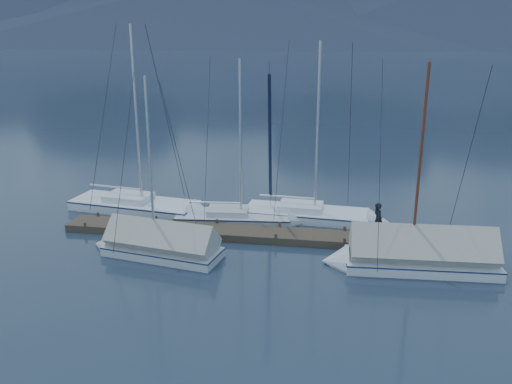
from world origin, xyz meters
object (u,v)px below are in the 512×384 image
sailboat_open_right (325,217)px  sailboat_covered_near (408,257)px  sailboat_open_mid (250,219)px  sailboat_open_left (152,208)px  sailboat_covered_far (153,246)px  person (378,220)px

sailboat_open_right → sailboat_covered_near: bearing=-54.9°
sailboat_open_mid → sailboat_open_left: bearing=172.7°
sailboat_covered_near → sailboat_covered_far: 10.55m
sailboat_open_left → person: 11.68m
sailboat_open_left → sailboat_covered_near: bearing=-21.0°
sailboat_open_right → person: (2.41, -2.72, 0.97)m
sailboat_open_left → sailboat_open_right: sailboat_open_left is taller
sailboat_covered_far → sailboat_open_right: bearing=37.7°
sailboat_covered_near → person: size_ratio=5.67×
sailboat_open_right → sailboat_covered_near: size_ratio=1.06×
sailboat_open_left → sailboat_covered_far: sailboat_open_left is taller
sailboat_covered_near → sailboat_covered_far: size_ratio=1.09×
sailboat_open_mid → sailboat_covered_near: 8.22m
sailboat_covered_near → sailboat_covered_far: bearing=-177.6°
sailboat_covered_near → person: (-1.10, 2.27, 0.68)m
sailboat_open_left → sailboat_covered_near: (12.46, -4.79, 0.27)m
sailboat_open_left → person: (11.36, -2.52, 0.95)m
sailboat_open_left → sailboat_covered_far: 5.58m
sailboat_open_mid → sailboat_covered_near: sailboat_covered_near is taller
sailboat_open_mid → sailboat_open_right: 3.72m
sailboat_covered_far → person: (9.44, 2.72, 0.73)m
sailboat_open_mid → sailboat_covered_far: sailboat_open_mid is taller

